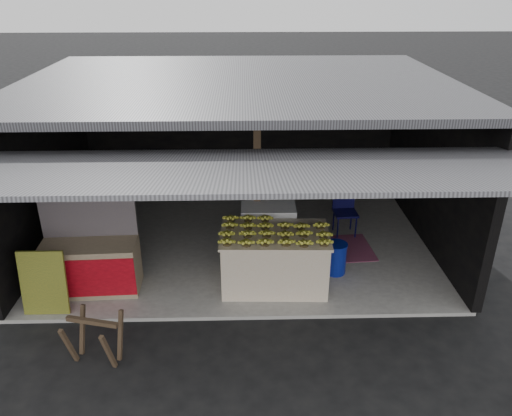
{
  "coord_description": "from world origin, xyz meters",
  "views": [
    {
      "loc": [
        0.08,
        -5.93,
        4.61
      ],
      "look_at": [
        0.27,
        1.53,
        1.1
      ],
      "focal_mm": 35.0,
      "sensor_mm": 36.0,
      "label": 1
    }
  ],
  "objects_px": {
    "banana_table": "(274,259)",
    "water_barrel": "(336,259)",
    "plastic_chair": "(345,207)",
    "white_crate": "(268,232)",
    "sawhorse": "(94,335)",
    "neighbor_stall": "(91,264)"
  },
  "relations": [
    {
      "from": "banana_table",
      "to": "water_barrel",
      "type": "bearing_deg",
      "value": 19.45
    },
    {
      "from": "banana_table",
      "to": "plastic_chair",
      "type": "distance_m",
      "value": 2.29
    },
    {
      "from": "plastic_chair",
      "to": "water_barrel",
      "type": "bearing_deg",
      "value": -108.9
    },
    {
      "from": "banana_table",
      "to": "white_crate",
      "type": "distance_m",
      "value": 0.84
    },
    {
      "from": "water_barrel",
      "to": "plastic_chair",
      "type": "distance_m",
      "value": 1.53
    },
    {
      "from": "sawhorse",
      "to": "plastic_chair",
      "type": "bearing_deg",
      "value": 55.29
    },
    {
      "from": "neighbor_stall",
      "to": "sawhorse",
      "type": "xyz_separation_m",
      "value": [
        0.46,
        -1.58,
        -0.1
      ]
    },
    {
      "from": "white_crate",
      "to": "neighbor_stall",
      "type": "height_order",
      "value": "neighbor_stall"
    },
    {
      "from": "plastic_chair",
      "to": "white_crate",
      "type": "bearing_deg",
      "value": -151.39
    },
    {
      "from": "plastic_chair",
      "to": "sawhorse",
      "type": "bearing_deg",
      "value": -141.79
    },
    {
      "from": "banana_table",
      "to": "water_barrel",
      "type": "distance_m",
      "value": 1.11
    },
    {
      "from": "neighbor_stall",
      "to": "water_barrel",
      "type": "bearing_deg",
      "value": 3.09
    },
    {
      "from": "neighbor_stall",
      "to": "banana_table",
      "type": "bearing_deg",
      "value": -1.42
    },
    {
      "from": "white_crate",
      "to": "sawhorse",
      "type": "height_order",
      "value": "white_crate"
    },
    {
      "from": "banana_table",
      "to": "sawhorse",
      "type": "distance_m",
      "value": 2.92
    },
    {
      "from": "white_crate",
      "to": "neighbor_stall",
      "type": "bearing_deg",
      "value": -161.32
    },
    {
      "from": "neighbor_stall",
      "to": "plastic_chair",
      "type": "distance_m",
      "value": 4.68
    },
    {
      "from": "banana_table",
      "to": "white_crate",
      "type": "bearing_deg",
      "value": 96.03
    },
    {
      "from": "water_barrel",
      "to": "neighbor_stall",
      "type": "bearing_deg",
      "value": -174.36
    },
    {
      "from": "sawhorse",
      "to": "water_barrel",
      "type": "bearing_deg",
      "value": 43.45
    },
    {
      "from": "white_crate",
      "to": "plastic_chair",
      "type": "distance_m",
      "value": 1.77
    },
    {
      "from": "white_crate",
      "to": "water_barrel",
      "type": "relative_size",
      "value": 1.98
    }
  ]
}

